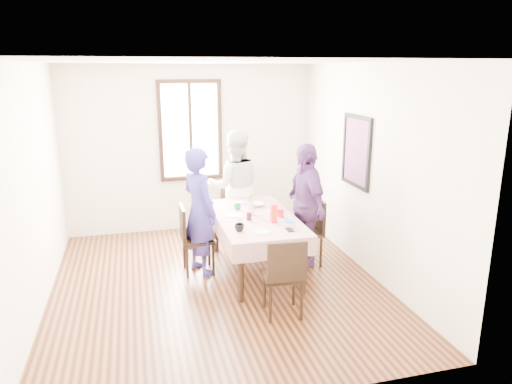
# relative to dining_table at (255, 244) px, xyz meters

# --- Properties ---
(ground) EXTENTS (4.50, 4.50, 0.00)m
(ground) POSITION_rel_dining_table_xyz_m (-0.57, -0.28, -0.38)
(ground) COLOR black
(ground) RESTS_ON ground
(back_wall) EXTENTS (4.00, 0.00, 4.00)m
(back_wall) POSITION_rel_dining_table_xyz_m (-0.57, 1.97, 0.98)
(back_wall) COLOR #F1E5C9
(back_wall) RESTS_ON ground
(right_wall) EXTENTS (0.00, 4.50, 4.50)m
(right_wall) POSITION_rel_dining_table_xyz_m (1.43, -0.28, 0.98)
(right_wall) COLOR #F1E5C9
(right_wall) RESTS_ON ground
(window_frame) EXTENTS (1.02, 0.06, 1.62)m
(window_frame) POSITION_rel_dining_table_xyz_m (-0.57, 1.95, 1.27)
(window_frame) COLOR black
(window_frame) RESTS_ON back_wall
(window_pane) EXTENTS (0.90, 0.02, 1.50)m
(window_pane) POSITION_rel_dining_table_xyz_m (-0.57, 1.96, 1.27)
(window_pane) COLOR white
(window_pane) RESTS_ON back_wall
(art_poster) EXTENTS (0.04, 0.76, 0.96)m
(art_poster) POSITION_rel_dining_table_xyz_m (1.41, 0.02, 1.18)
(art_poster) COLOR red
(art_poster) RESTS_ON right_wall
(dining_table) EXTENTS (0.88, 1.73, 0.75)m
(dining_table) POSITION_rel_dining_table_xyz_m (0.00, 0.00, 0.00)
(dining_table) COLOR black
(dining_table) RESTS_ON ground
(tablecloth) EXTENTS (1.00, 1.85, 0.01)m
(tablecloth) POSITION_rel_dining_table_xyz_m (0.00, 0.00, 0.38)
(tablecloth) COLOR #5E0C10
(tablecloth) RESTS_ON dining_table
(chair_left) EXTENTS (0.42, 0.42, 0.91)m
(chair_left) POSITION_rel_dining_table_xyz_m (-0.73, 0.16, 0.08)
(chair_left) COLOR black
(chair_left) RESTS_ON ground
(chair_right) EXTENTS (0.45, 0.45, 0.91)m
(chair_right) POSITION_rel_dining_table_xyz_m (0.73, 0.05, 0.08)
(chair_right) COLOR black
(chair_right) RESTS_ON ground
(chair_far) EXTENTS (0.45, 0.45, 0.91)m
(chair_far) POSITION_rel_dining_table_xyz_m (0.00, 1.19, 0.08)
(chair_far) COLOR black
(chair_far) RESTS_ON ground
(chair_near) EXTENTS (0.46, 0.46, 0.91)m
(chair_near) POSITION_rel_dining_table_xyz_m (0.00, -1.19, 0.08)
(chair_near) COLOR black
(chair_near) RESTS_ON ground
(person_left) EXTENTS (0.61, 0.72, 1.67)m
(person_left) POSITION_rel_dining_table_xyz_m (-0.71, 0.16, 0.46)
(person_left) COLOR #39308F
(person_left) RESTS_ON ground
(person_far) EXTENTS (0.93, 0.77, 1.73)m
(person_far) POSITION_rel_dining_table_xyz_m (0.00, 1.17, 0.49)
(person_far) COLOR silver
(person_far) RESTS_ON ground
(person_right) EXTENTS (0.47, 1.01, 1.68)m
(person_right) POSITION_rel_dining_table_xyz_m (0.71, 0.05, 0.47)
(person_right) COLOR #5A336F
(person_right) RESTS_ON ground
(mug_black) EXTENTS (0.14, 0.14, 0.09)m
(mug_black) POSITION_rel_dining_table_xyz_m (-0.33, -0.52, 0.43)
(mug_black) COLOR black
(mug_black) RESTS_ON tablecloth
(mug_flag) EXTENTS (0.14, 0.14, 0.09)m
(mug_flag) POSITION_rel_dining_table_xyz_m (0.31, -0.13, 0.43)
(mug_flag) COLOR red
(mug_flag) RESTS_ON tablecloth
(mug_green) EXTENTS (0.13, 0.13, 0.07)m
(mug_green) POSITION_rel_dining_table_xyz_m (-0.15, 0.36, 0.42)
(mug_green) COLOR #0C7226
(mug_green) RESTS_ON tablecloth
(serving_bowl) EXTENTS (0.24, 0.24, 0.05)m
(serving_bowl) POSITION_rel_dining_table_xyz_m (0.12, 0.42, 0.41)
(serving_bowl) COLOR white
(serving_bowl) RESTS_ON tablecloth
(juice_carton) EXTENTS (0.07, 0.07, 0.23)m
(juice_carton) POSITION_rel_dining_table_xyz_m (0.16, -0.30, 0.50)
(juice_carton) COLOR red
(juice_carton) RESTS_ON tablecloth
(butter_tub) EXTENTS (0.13, 0.13, 0.06)m
(butter_tub) POSITION_rel_dining_table_xyz_m (0.30, -0.52, 0.42)
(butter_tub) COLOR white
(butter_tub) RESTS_ON tablecloth
(jam_jar) EXTENTS (0.07, 0.07, 0.09)m
(jam_jar) POSITION_rel_dining_table_xyz_m (-0.11, -0.14, 0.43)
(jam_jar) COLOR black
(jam_jar) RESTS_ON tablecloth
(drinking_glass) EXTENTS (0.07, 0.07, 0.10)m
(drinking_glass) POSITION_rel_dining_table_xyz_m (-0.26, -0.26, 0.44)
(drinking_glass) COLOR silver
(drinking_glass) RESTS_ON tablecloth
(smartphone) EXTENTS (0.08, 0.15, 0.01)m
(smartphone) POSITION_rel_dining_table_xyz_m (0.26, -0.64, 0.39)
(smartphone) COLOR black
(smartphone) RESTS_ON tablecloth
(flower_vase) EXTENTS (0.08, 0.08, 0.16)m
(flower_vase) POSITION_rel_dining_table_xyz_m (-0.03, 0.09, 0.46)
(flower_vase) COLOR silver
(flower_vase) RESTS_ON tablecloth
(plate_left) EXTENTS (0.20, 0.20, 0.01)m
(plate_left) POSITION_rel_dining_table_xyz_m (-0.27, 0.08, 0.39)
(plate_left) COLOR white
(plate_left) RESTS_ON tablecloth
(plate_right) EXTENTS (0.20, 0.20, 0.01)m
(plate_right) POSITION_rel_dining_table_xyz_m (0.29, 0.13, 0.39)
(plate_right) COLOR white
(plate_right) RESTS_ON tablecloth
(plate_far) EXTENTS (0.20, 0.20, 0.01)m
(plate_far) POSITION_rel_dining_table_xyz_m (-0.03, 0.68, 0.39)
(plate_far) COLOR white
(plate_far) RESTS_ON tablecloth
(plate_near) EXTENTS (0.20, 0.20, 0.01)m
(plate_near) POSITION_rel_dining_table_xyz_m (-0.07, -0.62, 0.39)
(plate_near) COLOR white
(plate_near) RESTS_ON tablecloth
(butter_lid) EXTENTS (0.12, 0.12, 0.01)m
(butter_lid) POSITION_rel_dining_table_xyz_m (0.30, -0.52, 0.46)
(butter_lid) COLOR blue
(butter_lid) RESTS_ON butter_tub
(flower_bunch) EXTENTS (0.09, 0.09, 0.10)m
(flower_bunch) POSITION_rel_dining_table_xyz_m (-0.03, 0.09, 0.59)
(flower_bunch) COLOR yellow
(flower_bunch) RESTS_ON flower_vase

